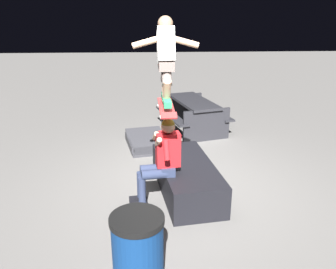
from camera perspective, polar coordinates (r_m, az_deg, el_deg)
ground_plane at (r=5.68m, az=2.22°, el=-8.85°), size 40.00×40.00×0.00m
ledge_box_main at (r=5.47m, az=3.10°, el=-7.16°), size 1.93×1.04×0.49m
person_sitting_on_ledge at (r=4.93m, az=-1.22°, el=-3.93°), size 0.60×0.78×1.32m
skateboard at (r=4.67m, az=-0.29°, el=4.49°), size 1.02×0.22×0.13m
skater_airborne at (r=4.60m, az=-0.36°, el=12.96°), size 0.62×0.89×1.12m
kicker_ramp at (r=7.33m, az=-3.50°, el=-1.55°), size 1.27×1.00×0.34m
picnic_table_back at (r=8.21m, az=4.23°, el=4.05°), size 2.00×1.75×0.75m
trash_bin at (r=3.70m, az=-5.05°, el=-18.84°), size 0.56×0.56×0.82m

